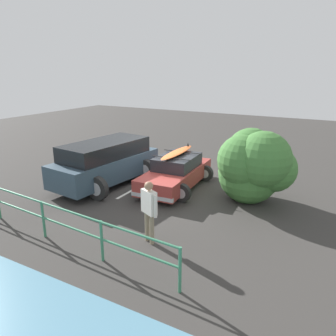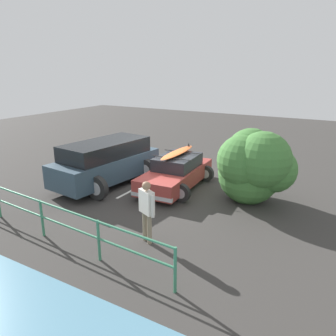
{
  "view_description": "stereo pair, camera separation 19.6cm",
  "coord_description": "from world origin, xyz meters",
  "px_view_note": "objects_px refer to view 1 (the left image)",
  "views": [
    {
      "loc": [
        -5.92,
        10.45,
        4.47
      ],
      "look_at": [
        -0.36,
        0.36,
        0.95
      ],
      "focal_mm": 35.0,
      "sensor_mm": 36.0,
      "label": 1
    },
    {
      "loc": [
        -6.09,
        10.36,
        4.47
      ],
      "look_at": [
        -0.36,
        0.36,
        0.95
      ],
      "focal_mm": 35.0,
      "sensor_mm": 36.0,
      "label": 2
    }
  ],
  "objects_px": {
    "sedan_car": "(176,172)",
    "person_bystander": "(149,207)",
    "suv_car": "(106,162)",
    "bush_near_left": "(255,164)"
  },
  "relations": [
    {
      "from": "suv_car",
      "to": "person_bystander",
      "type": "relative_size",
      "value": 2.8
    },
    {
      "from": "sedan_car",
      "to": "bush_near_left",
      "type": "bearing_deg",
      "value": 178.72
    },
    {
      "from": "sedan_car",
      "to": "suv_car",
      "type": "xyz_separation_m",
      "value": [
        2.57,
        1.04,
        0.32
      ]
    },
    {
      "from": "suv_car",
      "to": "bush_near_left",
      "type": "relative_size",
      "value": 1.82
    },
    {
      "from": "person_bystander",
      "to": "bush_near_left",
      "type": "distance_m",
      "value": 4.39
    },
    {
      "from": "suv_car",
      "to": "person_bystander",
      "type": "height_order",
      "value": "suv_car"
    },
    {
      "from": "person_bystander",
      "to": "bush_near_left",
      "type": "height_order",
      "value": "bush_near_left"
    },
    {
      "from": "sedan_car",
      "to": "suv_car",
      "type": "relative_size",
      "value": 0.84
    },
    {
      "from": "sedan_car",
      "to": "person_bystander",
      "type": "relative_size",
      "value": 2.36
    },
    {
      "from": "suv_car",
      "to": "bush_near_left",
      "type": "height_order",
      "value": "bush_near_left"
    }
  ]
}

